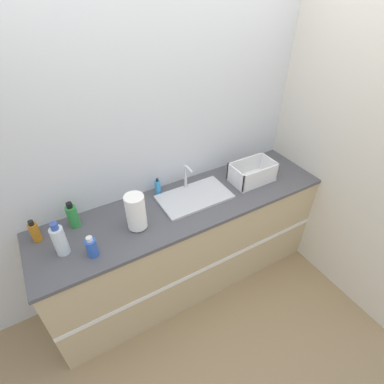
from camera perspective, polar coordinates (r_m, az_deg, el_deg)
The scene contains 12 objects.
ground_plane at distance 2.90m, azimuth 2.18°, elevation -19.93°, with size 12.00×12.00×0.00m, color #937A56.
wall_back at distance 2.41m, azimuth -5.17°, elevation 9.02°, with size 4.76×0.06×2.60m.
wall_right at distance 2.86m, azimuth 20.92°, elevation 11.48°, with size 0.06×2.61×2.60m.
counter_cabinet at distance 2.69m, azimuth -1.03°, elevation -9.82°, with size 2.38×0.63×0.93m.
sink at distance 2.41m, azimuth 0.41°, elevation -0.74°, with size 0.57×0.33×0.24m.
paper_towel_roll at distance 2.11m, azimuth -10.64°, elevation -3.77°, with size 0.14×0.14×0.28m.
dish_rack at distance 2.64m, azimuth 11.40°, elevation 3.39°, with size 0.37×0.23×0.17m.
bottle_green at distance 2.28m, azimuth -21.77°, elevation -4.23°, with size 0.07×0.07×0.21m.
bottle_clear at distance 2.10m, azimuth -23.92°, elevation -8.36°, with size 0.08×0.08×0.26m.
bottle_blue at distance 2.05m, azimuth -18.57°, elevation -9.93°, with size 0.07×0.07×0.16m.
bottle_amber at distance 2.29m, azimuth -27.75°, elevation -6.73°, with size 0.06×0.06×0.17m.
soap_dispenser at distance 2.44m, azimuth -6.54°, elevation 0.93°, with size 0.05×0.05×0.15m.
Camera 1 is at (-0.86, -1.29, 2.45)m, focal length 28.00 mm.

